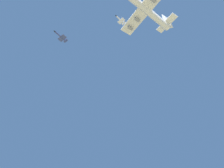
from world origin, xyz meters
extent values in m
cylinder|color=white|center=(-27.72, 39.99, 164.16)|extent=(68.22, 16.06, 6.40)
cone|color=white|center=(-63.37, 47.83, 164.76)|extent=(6.43, 6.94, 5.76)
cube|color=white|center=(-29.69, 40.35, 163.21)|extent=(24.51, 61.08, 5.10)
cylinder|color=gray|center=(-34.41, 18.76, 162.59)|extent=(5.38, 3.68, 3.00)
cylinder|color=gray|center=(-32.06, 29.48, 161.80)|extent=(5.38, 3.68, 3.00)
cylinder|color=gray|center=(-27.38, 50.92, 160.22)|extent=(5.38, 3.68, 3.00)
cube|color=white|center=(-56.90, 46.97, 172.34)|extent=(8.12, 3.12, 10.42)
cube|color=white|center=(-57.01, 46.46, 164.96)|extent=(11.53, 22.97, 2.17)
cylinder|color=#38478C|center=(12.44, -25.20, 143.83)|extent=(13.09, 3.03, 1.50)
cone|color=black|center=(19.89, -24.31, 143.83)|extent=(2.16, 1.73, 1.50)
cube|color=#38478C|center=(10.95, -25.38, 143.63)|extent=(5.32, 8.47, 0.24)
cube|color=#38478C|center=(6.98, -25.85, 145.78)|extent=(2.41, 0.48, 2.60)
cube|color=#38478C|center=(6.98, -25.85, 144.03)|extent=(2.56, 5.00, 0.20)
cylinder|color=silver|center=(-32.61, 8.37, 190.46)|extent=(13.01, 1.60, 1.50)
cone|color=black|center=(-25.11, 8.43, 190.46)|extent=(2.01, 1.51, 1.50)
cube|color=silver|center=(-34.11, 8.36, 190.26)|extent=(4.46, 8.03, 0.24)
cube|color=silver|center=(-38.11, 8.33, 192.41)|extent=(2.40, 0.22, 2.60)
cube|color=silver|center=(-38.11, 8.33, 190.66)|extent=(2.04, 4.81, 0.20)
camera|label=1|loc=(43.01, 70.98, 2.01)|focal=28.79mm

